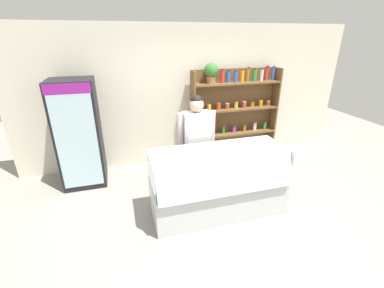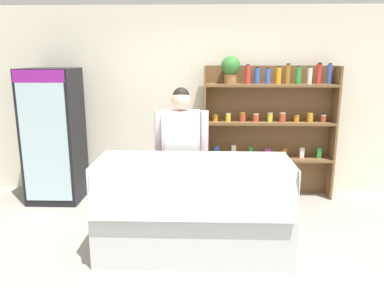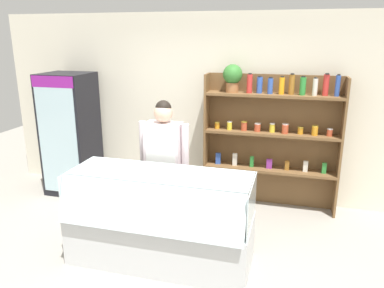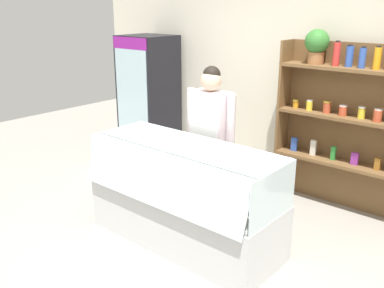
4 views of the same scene
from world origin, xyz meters
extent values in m
plane|color=gray|center=(0.00, 0.00, 0.00)|extent=(12.00, 12.00, 0.00)
cube|color=silver|center=(0.00, 2.03, 1.35)|extent=(6.80, 0.10, 2.70)
cube|color=black|center=(-2.16, 1.53, 0.92)|extent=(0.70, 0.65, 1.85)
cube|color=silver|center=(-2.16, 1.20, 0.92)|extent=(0.62, 0.01, 1.65)
cube|color=#8C1E8C|center=(-2.16, 1.20, 1.76)|extent=(0.66, 0.01, 0.16)
cylinder|color=silver|center=(-2.35, 1.26, 0.33)|extent=(0.05, 0.05, 0.17)
cylinder|color=purple|center=(-2.16, 1.26, 0.36)|extent=(0.06, 0.06, 0.22)
cylinder|color=orange|center=(-1.97, 1.26, 0.36)|extent=(0.07, 0.07, 0.22)
cylinder|color=silver|center=(-2.35, 1.26, 0.81)|extent=(0.07, 0.07, 0.16)
cylinder|color=silver|center=(-2.16, 1.26, 0.84)|extent=(0.07, 0.07, 0.22)
cylinder|color=orange|center=(-1.97, 1.26, 0.82)|extent=(0.05, 0.05, 0.17)
cylinder|color=orange|center=(-2.35, 1.26, 1.29)|extent=(0.06, 0.06, 0.16)
cylinder|color=#2D8C38|center=(-2.16, 1.26, 1.31)|extent=(0.07, 0.07, 0.19)
cylinder|color=#9E6623|center=(-1.97, 1.26, 1.29)|extent=(0.06, 0.06, 0.16)
cube|color=brown|center=(0.84, 1.88, 0.94)|extent=(1.84, 0.02, 1.88)
cube|color=brown|center=(-0.07, 1.74, 0.94)|extent=(0.03, 0.28, 1.88)
cube|color=brown|center=(1.74, 1.74, 0.94)|extent=(0.03, 0.28, 1.88)
cube|color=brown|center=(0.84, 1.74, 0.56)|extent=(1.78, 0.28, 0.04)
cube|color=brown|center=(0.84, 1.74, 1.09)|extent=(1.78, 0.28, 0.04)
cube|color=brown|center=(0.84, 1.74, 1.61)|extent=(1.78, 0.28, 0.04)
cylinder|color=#996038|center=(0.28, 1.74, 1.70)|extent=(0.17, 0.17, 0.13)
sphere|color=#33742D|center=(0.28, 1.74, 1.87)|extent=(0.26, 0.26, 0.26)
cylinder|color=red|center=(0.51, 1.73, 1.75)|extent=(0.07, 0.07, 0.25)
cylinder|color=black|center=(0.51, 1.74, 1.89)|extent=(0.05, 0.05, 0.02)
cylinder|color=#3356B2|center=(0.65, 1.75, 1.74)|extent=(0.08, 0.08, 0.22)
cylinder|color=black|center=(0.65, 1.74, 1.86)|extent=(0.05, 0.05, 0.02)
cylinder|color=#3356B2|center=(0.79, 1.73, 1.73)|extent=(0.07, 0.07, 0.21)
cylinder|color=black|center=(0.79, 1.74, 1.84)|extent=(0.05, 0.05, 0.02)
cylinder|color=orange|center=(0.93, 1.73, 1.74)|extent=(0.07, 0.07, 0.22)
cylinder|color=black|center=(0.93, 1.74, 1.86)|extent=(0.05, 0.05, 0.02)
cylinder|color=#9E6623|center=(1.06, 1.76, 1.76)|extent=(0.07, 0.07, 0.26)
cylinder|color=black|center=(1.06, 1.74, 1.90)|extent=(0.05, 0.05, 0.02)
cylinder|color=#2D8C38|center=(1.20, 1.73, 1.75)|extent=(0.08, 0.08, 0.23)
cylinder|color=black|center=(1.20, 1.74, 1.87)|extent=(0.05, 0.05, 0.02)
cylinder|color=silver|center=(1.35, 1.72, 1.74)|extent=(0.06, 0.06, 0.22)
cylinder|color=black|center=(1.35, 1.74, 1.86)|extent=(0.04, 0.04, 0.02)
cylinder|color=red|center=(1.49, 1.76, 1.77)|extent=(0.07, 0.07, 0.27)
cylinder|color=black|center=(1.49, 1.74, 1.91)|extent=(0.05, 0.05, 0.02)
cylinder|color=#3356B2|center=(1.62, 1.75, 1.76)|extent=(0.06, 0.06, 0.26)
cylinder|color=black|center=(1.62, 1.74, 1.90)|extent=(0.04, 0.04, 0.02)
cylinder|color=orange|center=(0.08, 1.75, 1.15)|extent=(0.07, 0.07, 0.08)
cylinder|color=gold|center=(0.08, 1.74, 1.19)|extent=(0.07, 0.07, 0.01)
cylinder|color=yellow|center=(0.26, 1.73, 1.16)|extent=(0.07, 0.07, 0.11)
cylinder|color=silver|center=(0.26, 1.74, 1.22)|extent=(0.07, 0.07, 0.01)
cylinder|color=#BF4C2D|center=(0.46, 1.74, 1.16)|extent=(0.08, 0.08, 0.12)
cylinder|color=gold|center=(0.46, 1.74, 1.23)|extent=(0.09, 0.09, 0.01)
cylinder|color=#BF4C2D|center=(0.65, 1.73, 1.16)|extent=(0.09, 0.09, 0.10)
cylinder|color=silver|center=(0.65, 1.74, 1.21)|extent=(0.09, 0.09, 0.01)
cylinder|color=yellow|center=(0.85, 1.74, 1.16)|extent=(0.07, 0.07, 0.12)
cylinder|color=silver|center=(0.85, 1.74, 1.23)|extent=(0.08, 0.08, 0.01)
cylinder|color=#BF4C2D|center=(1.02, 1.72, 1.17)|extent=(0.09, 0.09, 0.12)
cylinder|color=silver|center=(1.02, 1.74, 1.23)|extent=(0.09, 0.09, 0.01)
cylinder|color=orange|center=(1.22, 1.74, 1.15)|extent=(0.07, 0.07, 0.08)
cylinder|color=gold|center=(1.22, 1.74, 1.20)|extent=(0.07, 0.07, 0.01)
cylinder|color=orange|center=(1.40, 1.72, 1.16)|extent=(0.08, 0.08, 0.12)
cylinder|color=gold|center=(1.40, 1.74, 1.23)|extent=(0.08, 0.08, 0.01)
cylinder|color=#BF4C2D|center=(1.59, 1.74, 1.15)|extent=(0.07, 0.07, 0.09)
cylinder|color=silver|center=(1.59, 1.74, 1.20)|extent=(0.07, 0.07, 0.01)
cube|color=#3356B2|center=(0.11, 1.74, 0.66)|extent=(0.07, 0.05, 0.16)
cube|color=silver|center=(0.35, 1.74, 0.67)|extent=(0.07, 0.04, 0.18)
cube|color=#2D8C38|center=(0.59, 1.74, 0.66)|extent=(0.05, 0.04, 0.16)
cube|color=purple|center=(0.84, 1.74, 0.65)|extent=(0.08, 0.04, 0.14)
cube|color=#9E6623|center=(1.08, 1.74, 0.65)|extent=(0.06, 0.04, 0.13)
cube|color=silver|center=(1.32, 1.74, 0.66)|extent=(0.06, 0.04, 0.15)
cube|color=#2D8C38|center=(1.57, 1.74, 0.65)|extent=(0.06, 0.04, 0.15)
cube|color=silver|center=(-0.18, 0.07, 0.28)|extent=(1.94, 0.75, 0.55)
cube|color=white|center=(-0.18, 0.07, 0.57)|extent=(1.88, 0.69, 0.03)
cube|color=silver|center=(-0.18, -0.28, 0.78)|extent=(1.90, 0.16, 0.47)
cube|color=silver|center=(-0.18, 0.12, 1.00)|extent=(1.90, 0.59, 0.01)
cube|color=silver|center=(-1.14, 0.07, 0.78)|extent=(0.01, 0.71, 0.45)
cube|color=silver|center=(0.78, 0.07, 0.78)|extent=(0.01, 0.71, 0.45)
cube|color=tan|center=(-0.91, 0.16, 0.61)|extent=(0.16, 0.14, 0.05)
cube|color=white|center=(-0.91, -0.06, 0.61)|extent=(0.05, 0.03, 0.02)
cube|color=tan|center=(-0.54, 0.16, 0.61)|extent=(0.16, 0.13, 0.04)
cube|color=white|center=(-0.54, -0.06, 0.61)|extent=(0.05, 0.03, 0.02)
cube|color=tan|center=(-0.18, 0.16, 0.61)|extent=(0.16, 0.13, 0.06)
cube|color=white|center=(-0.18, -0.06, 0.61)|extent=(0.05, 0.03, 0.02)
cube|color=beige|center=(0.19, 0.16, 0.61)|extent=(0.16, 0.11, 0.05)
cube|color=white|center=(0.19, -0.06, 0.61)|extent=(0.05, 0.03, 0.02)
cube|color=beige|center=(0.55, 0.16, 0.61)|extent=(0.16, 0.10, 0.05)
cube|color=white|center=(0.55, -0.06, 0.61)|extent=(0.05, 0.03, 0.02)
cylinder|color=#A35B4C|center=(-0.97, -0.04, 0.64)|extent=(0.16, 0.12, 0.12)
cylinder|color=#C1706B|center=(-0.75, -0.04, 0.65)|extent=(0.19, 0.13, 0.12)
cylinder|color=white|center=(0.31, -0.02, 0.70)|extent=(0.07, 0.07, 0.23)
cylinder|color=white|center=(0.41, -0.02, 0.69)|extent=(0.07, 0.07, 0.20)
cylinder|color=#383D51|center=(-0.43, 0.66, 0.38)|extent=(0.13, 0.13, 0.77)
cylinder|color=#383D51|center=(-0.24, 0.66, 0.38)|extent=(0.13, 0.13, 0.77)
cube|color=silver|center=(-0.33, 0.66, 1.09)|extent=(0.42, 0.24, 0.64)
cube|color=white|center=(-0.33, 0.53, 0.75)|extent=(0.36, 0.01, 1.19)
cylinder|color=silver|center=(-0.60, 0.66, 1.12)|extent=(0.09, 0.09, 0.57)
cylinder|color=silver|center=(-0.07, 0.66, 1.12)|extent=(0.09, 0.09, 0.57)
sphere|color=#D8AD8E|center=(-0.33, 0.66, 1.52)|extent=(0.22, 0.22, 0.22)
sphere|color=black|center=(-0.33, 0.67, 1.57)|extent=(0.18, 0.18, 0.18)
camera|label=1|loc=(-1.45, -2.93, 2.48)|focal=24.00mm
camera|label=2|loc=(-0.08, -3.49, 2.00)|focal=35.00mm
camera|label=3|loc=(1.11, -3.32, 2.38)|focal=35.00mm
camera|label=4|loc=(2.33, -2.77, 2.25)|focal=40.00mm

